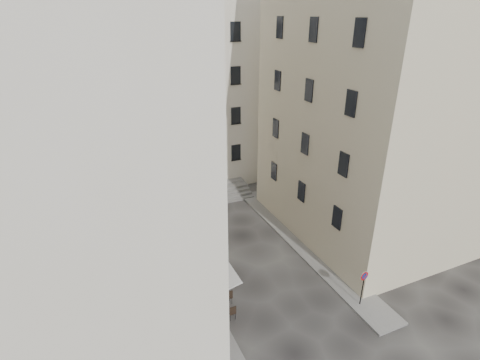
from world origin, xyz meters
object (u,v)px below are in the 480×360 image
bistro_table_b (220,298)px  pedestrian (197,252)px  bistro_table_a (224,314)px  no_parking_sign (364,282)px

bistro_table_b → pedestrian: pedestrian is taller
bistro_table_a → pedestrian: pedestrian is taller
no_parking_sign → bistro_table_b: (-7.32, 3.30, -1.19)m
no_parking_sign → bistro_table_b: 8.12m
bistro_table_a → bistro_table_b: size_ratio=0.96×
no_parking_sign → pedestrian: bearing=129.1°
bistro_table_b → bistro_table_a: bearing=-102.6°
no_parking_sign → bistro_table_b: bearing=151.1°
bistro_table_b → pedestrian: (0.02, 4.31, 0.40)m
bistro_table_b → pedestrian: size_ratio=0.76×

